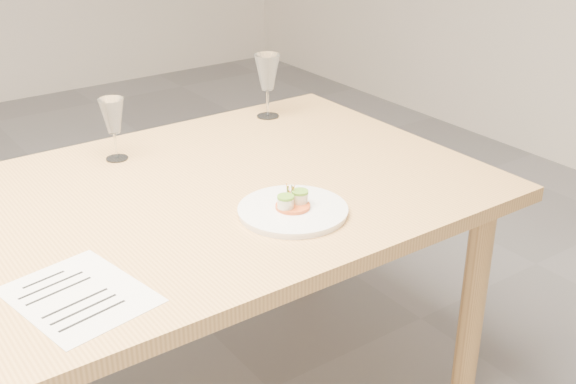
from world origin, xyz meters
TOP-DOWN VIEW (x-y plane):
  - dining_table at (0.00, 0.00)m, footprint 2.40×1.00m
  - dinner_plate at (0.58, -0.24)m, footprint 0.27×0.27m
  - recipe_sheet at (0.03, -0.29)m, footprint 0.27×0.32m
  - wine_glass_2 at (0.37, 0.33)m, footprint 0.07×0.07m
  - wine_glass_3 at (0.93, 0.38)m, footprint 0.08×0.08m

SIDE VIEW (x-z plane):
  - dining_table at x=0.00m, z-range 0.31..1.06m
  - recipe_sheet at x=0.03m, z-range 0.75..0.75m
  - dinner_plate at x=0.58m, z-range 0.73..0.80m
  - wine_glass_2 at x=0.37m, z-range 0.79..0.96m
  - wine_glass_3 at x=0.93m, z-range 0.79..1.00m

